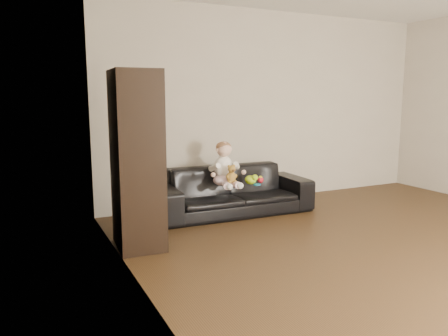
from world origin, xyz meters
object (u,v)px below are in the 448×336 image
baby (225,167)px  toy_green (250,180)px  sofa (232,190)px  toy_blue_disc (257,185)px  teddy_bear (231,174)px  toy_rattle (260,180)px  cabinet (137,161)px

baby → toy_green: 0.38m
baby → sofa: bearing=46.5°
sofa → toy_blue_disc: size_ratio=21.77×
baby → toy_green: size_ratio=3.37×
teddy_bear → toy_blue_disc: size_ratio=2.37×
sofa → teddy_bear: teddy_bear is taller
teddy_bear → baby: bearing=118.1°
sofa → toy_green: (0.18, -0.15, 0.15)m
toy_blue_disc → toy_rattle: bearing=42.8°
toy_green → toy_rattle: bearing=5.9°
sofa → toy_rattle: (0.33, -0.13, 0.13)m
cabinet → toy_blue_disc: 1.74m
toy_green → toy_rattle: 0.15m
sofa → toy_blue_disc: (0.23, -0.23, 0.10)m
toy_green → toy_blue_disc: toy_green is taller
sofa → toy_blue_disc: 0.34m
toy_green → toy_rattle: toy_green is taller
sofa → teddy_bear: bearing=-116.8°
cabinet → toy_green: size_ratio=10.59×
baby → toy_blue_disc: baby is taller
cabinet → toy_blue_disc: size_ratio=18.80×
teddy_bear → toy_green: teddy_bear is taller
teddy_bear → toy_green: size_ratio=1.33×
baby → toy_rattle: (0.49, -0.02, -0.20)m
baby → toy_rattle: bearing=9.4°
toy_green → toy_blue_disc: bearing=-58.1°
baby → toy_rattle: baby is taller
cabinet → toy_blue_disc: bearing=19.7°
toy_blue_disc → cabinet: bearing=-163.4°
toy_blue_disc → teddy_bear: bearing=-173.1°
cabinet → toy_rattle: size_ratio=21.89×
sofa → toy_green: sofa is taller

